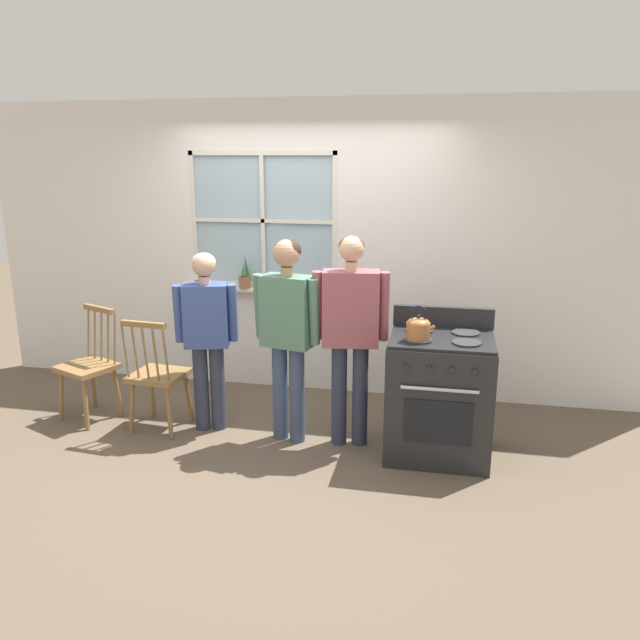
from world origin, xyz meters
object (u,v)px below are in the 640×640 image
(person_teen_center, at_px, (288,322))
(chair_by_window, at_px, (89,367))
(chair_near_wall, at_px, (157,377))
(potted_plant, at_px, (245,278))
(person_elderly_left, at_px, (207,328))
(stove, at_px, (439,395))
(person_adult_right, at_px, (350,322))
(kettle, at_px, (418,327))

(person_teen_center, bearing_deg, chair_by_window, -170.36)
(chair_near_wall, bearing_deg, potted_plant, -105.32)
(potted_plant, bearing_deg, person_elderly_left, -89.82)
(chair_by_window, bearing_deg, person_elderly_left, 22.54)
(chair_by_window, height_order, chair_near_wall, same)
(person_elderly_left, distance_m, stove, 1.90)
(person_elderly_left, height_order, person_teen_center, person_teen_center)
(person_elderly_left, bearing_deg, stove, -17.56)
(person_adult_right, bearing_deg, person_elderly_left, 169.95)
(potted_plant, bearing_deg, person_teen_center, -57.22)
(chair_by_window, bearing_deg, chair_near_wall, 14.50)
(chair_near_wall, height_order, person_adult_right, person_adult_right)
(chair_by_window, height_order, kettle, kettle)
(person_elderly_left, xyz_separation_m, person_adult_right, (1.17, -0.04, 0.12))
(stove, bearing_deg, person_teen_center, 179.53)
(chair_near_wall, distance_m, kettle, 2.17)
(kettle, xyz_separation_m, potted_plant, (-1.69, 1.21, 0.06))
(chair_near_wall, relative_size, potted_plant, 2.93)
(chair_near_wall, relative_size, person_elderly_left, 0.65)
(person_elderly_left, height_order, potted_plant, person_elderly_left)
(kettle, bearing_deg, chair_near_wall, 176.75)
(person_elderly_left, relative_size, kettle, 5.96)
(person_adult_right, xyz_separation_m, potted_plant, (-1.17, 1.05, 0.10))
(stove, bearing_deg, chair_by_window, 178.26)
(chair_by_window, distance_m, potted_plant, 1.60)
(chair_by_window, bearing_deg, stove, 21.36)
(person_adult_right, bearing_deg, chair_by_window, 170.71)
(chair_by_window, height_order, person_teen_center, person_teen_center)
(person_teen_center, relative_size, person_adult_right, 0.98)
(kettle, relative_size, potted_plant, 0.75)
(chair_by_window, relative_size, chair_near_wall, 1.00)
(potted_plant, bearing_deg, chair_by_window, -137.47)
(person_teen_center, relative_size, stove, 1.48)
(person_elderly_left, xyz_separation_m, person_teen_center, (0.69, -0.07, 0.10))
(chair_by_window, distance_m, chair_near_wall, 0.68)
(chair_near_wall, bearing_deg, person_teen_center, -173.77)
(kettle, distance_m, potted_plant, 2.08)
(person_teen_center, height_order, kettle, person_teen_center)
(chair_near_wall, bearing_deg, chair_by_window, -3.54)
(potted_plant, bearing_deg, kettle, -35.75)
(person_adult_right, bearing_deg, stove, -10.81)
(chair_by_window, relative_size, person_elderly_left, 0.65)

